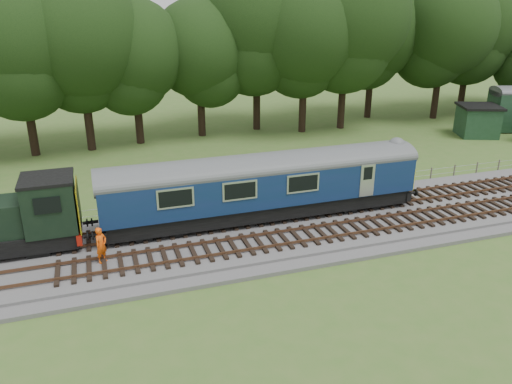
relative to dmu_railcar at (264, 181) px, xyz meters
name	(u,v)px	position (x,y,z in m)	size (l,w,h in m)	color
ground	(363,220)	(5.75, -1.40, -2.61)	(120.00, 120.00, 0.00)	#436B27
ballast	(363,217)	(5.75, -1.40, -2.43)	(70.00, 7.00, 0.35)	#4C4C4F
track_north	(352,205)	(5.75, 0.00, -2.19)	(67.20, 2.40, 0.21)	black
track_south	(378,224)	(5.75, -3.00, -2.19)	(67.20, 2.40, 0.21)	black
fence	(329,194)	(5.75, 3.10, -2.61)	(64.00, 0.12, 1.00)	#6B6054
tree_line	(250,132)	(5.75, 20.60, -2.61)	(70.00, 8.00, 18.00)	black
dmu_railcar	(264,181)	(0.00, 0.00, 0.00)	(18.05, 2.86, 3.88)	black
worker	(101,245)	(-9.02, -2.46, -1.36)	(0.65, 0.43, 1.79)	#FF580D
shed	(478,120)	(25.81, 12.51, -1.12)	(4.61, 4.61, 2.92)	#19371F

